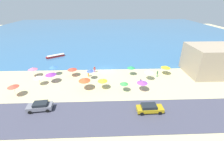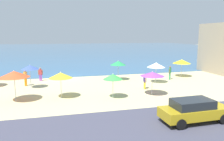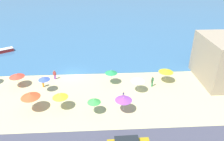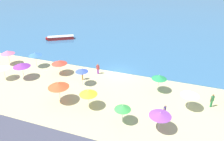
{
  "view_description": "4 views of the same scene",
  "coord_description": "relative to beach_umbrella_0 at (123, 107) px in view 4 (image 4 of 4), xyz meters",
  "views": [
    {
      "loc": [
        0.49,
        -36.8,
        17.36
      ],
      "look_at": [
        1.72,
        -4.77,
        1.99
      ],
      "focal_mm": 24.0,
      "sensor_mm": 36.0,
      "label": 1
    },
    {
      "loc": [
        -0.73,
        -28.63,
        5.51
      ],
      "look_at": [
        6.23,
        -1.43,
        0.9
      ],
      "focal_mm": 35.0,
      "sensor_mm": 36.0,
      "label": 2
    },
    {
      "loc": [
        4.95,
        -33.32,
        18.02
      ],
      "look_at": [
        6.69,
        -2.61,
        1.94
      ],
      "focal_mm": 35.0,
      "sensor_mm": 36.0,
      "label": 3
    },
    {
      "loc": [
        8.96,
        -27.91,
        15.29
      ],
      "look_at": [
        0.27,
        -3.51,
        2.05
      ],
      "focal_mm": 35.0,
      "sensor_mm": 36.0,
      "label": 4
    }
  ],
  "objects": [
    {
      "name": "bather_0",
      "position": [
        -8.04,
        6.83,
        -0.91
      ],
      "size": [
        0.43,
        0.43,
        1.78
      ],
      "color": "orange",
      "rests_on": "ground_plane"
    },
    {
      "name": "beach_umbrella_2",
      "position": [
        -21.45,
        7.44,
        0.2
      ],
      "size": [
        2.2,
        2.2,
        2.45
      ],
      "color": "#B2B2B7",
      "rests_on": "ground_plane"
    },
    {
      "name": "skiff_nearshore",
      "position": [
        -20.21,
        20.87,
        -1.5
      ],
      "size": [
        5.47,
        3.91,
        0.72
      ],
      "color": "red",
      "rests_on": "sea"
    },
    {
      "name": "beach_umbrella_11",
      "position": [
        6.35,
        4.75,
        0.17
      ],
      "size": [
        2.06,
        2.06,
        2.43
      ],
      "color": "#B2B2B7",
      "rests_on": "ground_plane"
    },
    {
      "name": "bather_3",
      "position": [
        3.99,
        2.37,
        -1.03
      ],
      "size": [
        0.26,
        0.57,
        1.57
      ],
      "color": "yellow",
      "rests_on": "ground_plane"
    },
    {
      "name": "bather_2",
      "position": [
        8.86,
        6.01,
        -0.96
      ],
      "size": [
        0.43,
        0.43,
        1.7
      ],
      "color": "#359C59",
      "rests_on": "ground_plane"
    },
    {
      "name": "beach_umbrella_1",
      "position": [
        -11.93,
        7.3,
        0.0
      ],
      "size": [
        2.28,
        2.28,
        2.23
      ],
      "color": "#B2B2B7",
      "rests_on": "ground_plane"
    },
    {
      "name": "beach_umbrella_7",
      "position": [
        -4.4,
        1.21,
        0.11
      ],
      "size": [
        2.04,
        2.04,
        2.34
      ],
      "color": "#B2B2B7",
      "rests_on": "ground_plane"
    },
    {
      "name": "sea",
      "position": [
        -3.96,
        65.63,
        -1.89
      ],
      "size": [
        150.0,
        110.0,
        0.05
      ],
      "primitive_type": "cube",
      "color": "#366793",
      "rests_on": "ground_plane"
    },
    {
      "name": "beach_umbrella_13",
      "position": [
        3.76,
        0.11,
        0.06
      ],
      "size": [
        2.21,
        2.21,
        2.24
      ],
      "color": "#B2B2B7",
      "rests_on": "ground_plane"
    },
    {
      "name": "bather_1",
      "position": [
        -6.64,
        9.19,
        -1.0
      ],
      "size": [
        0.57,
        0.26,
        1.63
      ],
      "color": "purple",
      "rests_on": "ground_plane"
    },
    {
      "name": "beach_umbrella_8",
      "position": [
        -8.12,
        1.07,
        0.4
      ],
      "size": [
        2.47,
        2.47,
        2.65
      ],
      "color": "#B2B2B7",
      "rests_on": "ground_plane"
    },
    {
      "name": "beach_umbrella_12",
      "position": [
        2.55,
        7.29,
        0.21
      ],
      "size": [
        1.91,
        1.91,
        2.45
      ],
      "color": "#B2B2B7",
      "rests_on": "ground_plane"
    },
    {
      "name": "beach_umbrella_9",
      "position": [
        -16.71,
        8.1,
        0.26
      ],
      "size": [
        1.95,
        1.95,
        2.44
      ],
      "color": "#B2B2B7",
      "rests_on": "ground_plane"
    },
    {
      "name": "beach_umbrella_0",
      "position": [
        0.0,
        0.0,
        0.0
      ],
      "size": [
        1.72,
        1.72,
        2.22
      ],
      "color": "#B2B2B7",
      "rests_on": "ground_plane"
    },
    {
      "name": "ground_plane",
      "position": [
        -3.96,
        10.63,
        -1.91
      ],
      "size": [
        160.0,
        160.0,
        0.0
      ],
      "primitive_type": "plane",
      "color": "#CABE89"
    },
    {
      "name": "beach_umbrella_5",
      "position": [
        -7.38,
        5.55,
        0.3
      ],
      "size": [
        1.72,
        1.72,
        2.49
      ],
      "color": "#B2B2B7",
      "rests_on": "ground_plane"
    },
    {
      "name": "beach_umbrella_4",
      "position": [
        -16.13,
        4.35,
        0.22
      ],
      "size": [
        2.4,
        2.4,
        2.48
      ],
      "color": "#B2B2B7",
      "rests_on": "ground_plane"
    },
    {
      "name": "beach_umbrella_6",
      "position": [
        -18.48,
        3.3,
        0.02
      ],
      "size": [
        1.97,
        1.97,
        2.21
      ],
      "color": "#B2B2B7",
      "rests_on": "ground_plane"
    }
  ]
}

